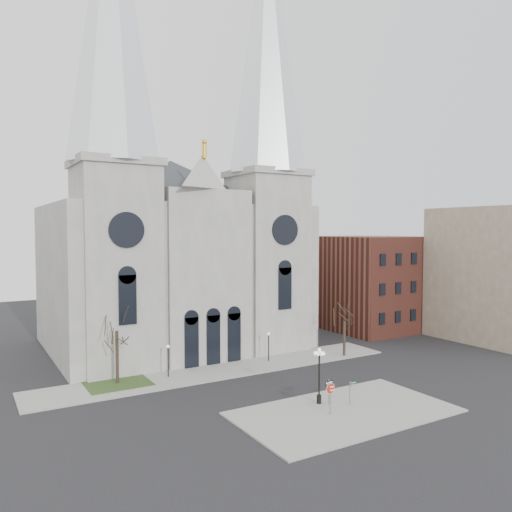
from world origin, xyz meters
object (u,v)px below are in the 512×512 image
globe_lamp (319,369)px  one_way_sign (329,388)px  street_name_sign (351,391)px  stop_sign (330,392)px

globe_lamp → one_way_sign: bearing=-49.2°
globe_lamp → one_way_sign: (0.55, -0.64, -1.55)m
one_way_sign → street_name_sign: 1.88m
stop_sign → globe_lamp: bearing=91.2°
street_name_sign → globe_lamp: bearing=154.7°
stop_sign → one_way_sign: bearing=72.6°
one_way_sign → street_name_sign: bearing=-40.3°
stop_sign → one_way_sign: stop_sign is taller
stop_sign → street_name_sign: stop_sign is taller
stop_sign → globe_lamp: (0.78, 2.46, 1.19)m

